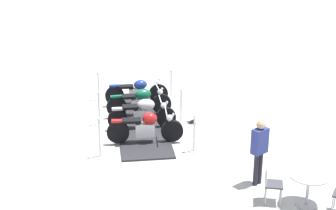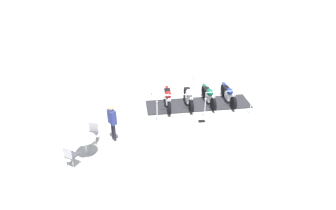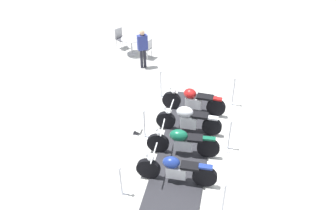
{
  "view_description": "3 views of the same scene",
  "coord_description": "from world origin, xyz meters",
  "px_view_note": "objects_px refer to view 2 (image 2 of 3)",
  "views": [
    {
      "loc": [
        1.37,
        14.76,
        6.17
      ],
      "look_at": [
        -0.71,
        1.08,
        0.95
      ],
      "focal_mm": 54.21,
      "sensor_mm": 36.0,
      "label": 1
    },
    {
      "loc": [
        -12.9,
        3.65,
        7.48
      ],
      "look_at": [
        -1.1,
        1.77,
        0.75
      ],
      "focal_mm": 31.42,
      "sensor_mm": 36.0,
      "label": 2
    },
    {
      "loc": [
        0.89,
        -7.57,
        7.0
      ],
      "look_at": [
        -0.68,
        0.71,
        0.85
      ],
      "focal_mm": 35.68,
      "sensor_mm": 36.0,
      "label": 3
    }
  ],
  "objects_px": {
    "stanchion_left_front": "(152,90)",
    "cafe_table": "(85,142)",
    "stanchion_right_front": "(157,114)",
    "motorcycle_maroon": "(168,98)",
    "motorcycle_chrome": "(189,97)",
    "stanchion_left_rear": "(233,86)",
    "stanchion_right_rear": "(250,109)",
    "info_placard": "(202,120)",
    "cafe_chair_near_table": "(93,132)",
    "cafe_chair_across_table": "(70,155)",
    "motorcycle_forest": "(209,95)",
    "stanchion_left_mid": "(193,88)",
    "bystander_person": "(112,120)",
    "stanchion_right_mid": "(205,111)",
    "motorcycle_navy": "(229,95)"
  },
  "relations": [
    {
      "from": "cafe_chair_near_table",
      "to": "cafe_chair_across_table",
      "type": "relative_size",
      "value": 0.95
    },
    {
      "from": "stanchion_right_rear",
      "to": "info_placard",
      "type": "xyz_separation_m",
      "value": [
        -0.28,
        2.49,
        -0.24
      ]
    },
    {
      "from": "motorcycle_chrome",
      "to": "cafe_table",
      "type": "relative_size",
      "value": 2.33
    },
    {
      "from": "motorcycle_forest",
      "to": "stanchion_left_rear",
      "type": "relative_size",
      "value": 2.04
    },
    {
      "from": "stanchion_left_mid",
      "to": "bystander_person",
      "type": "relative_size",
      "value": 0.66
    },
    {
      "from": "stanchion_left_rear",
      "to": "cafe_table",
      "type": "xyz_separation_m",
      "value": [
        -4.47,
        7.7,
        0.27
      ]
    },
    {
      "from": "cafe_table",
      "to": "motorcycle_chrome",
      "type": "bearing_deg",
      "value": -56.69
    },
    {
      "from": "stanchion_left_front",
      "to": "info_placard",
      "type": "bearing_deg",
      "value": -145.33
    },
    {
      "from": "cafe_chair_near_table",
      "to": "cafe_chair_across_table",
      "type": "distance_m",
      "value": 1.62
    },
    {
      "from": "motorcycle_maroon",
      "to": "motorcycle_navy",
      "type": "height_order",
      "value": "motorcycle_navy"
    },
    {
      "from": "motorcycle_chrome",
      "to": "stanchion_right_front",
      "type": "xyz_separation_m",
      "value": [
        -1.23,
        1.77,
        -0.14
      ]
    },
    {
      "from": "stanchion_right_mid",
      "to": "cafe_table",
      "type": "distance_m",
      "value": 5.72
    },
    {
      "from": "motorcycle_forest",
      "to": "cafe_chair_near_table",
      "type": "xyz_separation_m",
      "value": [
        -2.39,
        5.67,
        -0.01
      ]
    },
    {
      "from": "motorcycle_chrome",
      "to": "cafe_chair_across_table",
      "type": "relative_size",
      "value": 2.21
    },
    {
      "from": "motorcycle_forest",
      "to": "info_placard",
      "type": "distance_m",
      "value": 1.79
    },
    {
      "from": "motorcycle_maroon",
      "to": "motorcycle_chrome",
      "type": "height_order",
      "value": "motorcycle_maroon"
    },
    {
      "from": "stanchion_left_mid",
      "to": "stanchion_right_rear",
      "type": "bearing_deg",
      "value": -139.45
    },
    {
      "from": "stanchion_left_rear",
      "to": "stanchion_right_rear",
      "type": "bearing_deg",
      "value": 179.01
    },
    {
      "from": "motorcycle_maroon",
      "to": "stanchion_right_mid",
      "type": "xyz_separation_m",
      "value": [
        -1.29,
        -1.56,
        -0.15
      ]
    },
    {
      "from": "stanchion_right_front",
      "to": "stanchion_left_front",
      "type": "bearing_deg",
      "value": -0.99
    },
    {
      "from": "motorcycle_maroon",
      "to": "stanchion_left_front",
      "type": "xyz_separation_m",
      "value": [
        1.32,
        0.67,
        -0.13
      ]
    },
    {
      "from": "motorcycle_maroon",
      "to": "stanchion_right_front",
      "type": "bearing_deg",
      "value": -25.3
    },
    {
      "from": "stanchion_left_front",
      "to": "stanchion_left_mid",
      "type": "bearing_deg",
      "value": -90.99
    },
    {
      "from": "cafe_chair_near_table",
      "to": "bystander_person",
      "type": "height_order",
      "value": "bystander_person"
    },
    {
      "from": "motorcycle_forest",
      "to": "cafe_chair_across_table",
      "type": "xyz_separation_m",
      "value": [
        -3.84,
        6.41,
        0.01
      ]
    },
    {
      "from": "info_placard",
      "to": "cafe_chair_across_table",
      "type": "distance_m",
      "value": 6.11
    },
    {
      "from": "stanchion_left_rear",
      "to": "cafe_chair_across_table",
      "type": "distance_m",
      "value": 9.67
    },
    {
      "from": "stanchion_left_rear",
      "to": "stanchion_right_front",
      "type": "relative_size",
      "value": 0.94
    },
    {
      "from": "motorcycle_forest",
      "to": "cafe_chair_across_table",
      "type": "height_order",
      "value": "motorcycle_forest"
    },
    {
      "from": "stanchion_right_mid",
      "to": "stanchion_left_mid",
      "type": "xyz_separation_m",
      "value": [
        2.58,
        -0.04,
        -0.0
      ]
    },
    {
      "from": "motorcycle_chrome",
      "to": "stanchion_right_front",
      "type": "distance_m",
      "value": 2.16
    },
    {
      "from": "motorcycle_navy",
      "to": "stanchion_left_mid",
      "type": "relative_size",
      "value": 1.96
    },
    {
      "from": "stanchion_left_front",
      "to": "cafe_table",
      "type": "distance_m",
      "value": 5.53
    },
    {
      "from": "stanchion_left_rear",
      "to": "bystander_person",
      "type": "height_order",
      "value": "bystander_person"
    },
    {
      "from": "motorcycle_forest",
      "to": "cafe_chair_near_table",
      "type": "relative_size",
      "value": 2.37
    },
    {
      "from": "motorcycle_forest",
      "to": "stanchion_right_rear",
      "type": "xyz_separation_m",
      "value": [
        -1.28,
        -1.73,
        -0.21
      ]
    },
    {
      "from": "motorcycle_forest",
      "to": "stanchion_right_front",
      "type": "distance_m",
      "value": 3.08
    },
    {
      "from": "stanchion_left_rear",
      "to": "bystander_person",
      "type": "distance_m",
      "value": 7.59
    },
    {
      "from": "motorcycle_forest",
      "to": "info_placard",
      "type": "xyz_separation_m",
      "value": [
        -1.56,
        0.76,
        -0.45
      ]
    },
    {
      "from": "stanchion_right_mid",
      "to": "motorcycle_chrome",
      "type": "bearing_deg",
      "value": 21.82
    },
    {
      "from": "motorcycle_navy",
      "to": "stanchion_left_rear",
      "type": "xyz_separation_m",
      "value": [
        1.3,
        -0.72,
        -0.19
      ]
    },
    {
      "from": "motorcycle_chrome",
      "to": "stanchion_right_rear",
      "type": "relative_size",
      "value": 2.05
    },
    {
      "from": "motorcycle_maroon",
      "to": "bystander_person",
      "type": "xyz_separation_m",
      "value": [
        -2.42,
        2.72,
        0.49
      ]
    },
    {
      "from": "stanchion_left_rear",
      "to": "cafe_chair_near_table",
      "type": "relative_size",
      "value": 1.17
    },
    {
      "from": "motorcycle_navy",
      "to": "stanchion_left_mid",
      "type": "distance_m",
      "value": 2.07
    },
    {
      "from": "cafe_chair_near_table",
      "to": "stanchion_right_front",
      "type": "bearing_deg",
      "value": 130.65
    },
    {
      "from": "motorcycle_chrome",
      "to": "stanchion_left_front",
      "type": "xyz_separation_m",
      "value": [
        1.35,
        1.73,
        -0.15
      ]
    },
    {
      "from": "bystander_person",
      "to": "stanchion_left_front",
      "type": "bearing_deg",
      "value": 31.01
    },
    {
      "from": "stanchion_right_rear",
      "to": "stanchion_right_front",
      "type": "relative_size",
      "value": 0.92
    },
    {
      "from": "motorcycle_maroon",
      "to": "motorcycle_forest",
      "type": "height_order",
      "value": "motorcycle_forest"
    }
  ]
}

